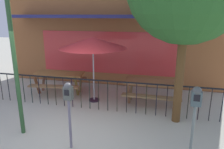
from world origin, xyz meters
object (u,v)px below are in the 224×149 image
object	(u,v)px
patio_umbrella	(93,43)
street_lamp	(11,33)
picnic_table_left	(59,77)
parking_meter_far	(68,98)
parking_meter_near	(195,106)
picnic_table_right	(153,86)

from	to	relation	value
patio_umbrella	street_lamp	xyz separation A→B (m)	(-1.09, -2.38, 0.48)
patio_umbrella	street_lamp	size ratio (longest dim) A/B	0.58
picnic_table_left	parking_meter_far	size ratio (longest dim) A/B	1.29
parking_meter_far	street_lamp	distance (m)	1.95
parking_meter_far	parking_meter_near	bearing A→B (deg)	0.72
picnic_table_left	parking_meter_near	bearing A→B (deg)	-35.55
patio_umbrella	parking_meter_near	xyz separation A→B (m)	(2.82, -2.65, -0.74)
parking_meter_near	street_lamp	bearing A→B (deg)	175.98
picnic_table_left	picnic_table_right	size ratio (longest dim) A/B	1.07
picnic_table_right	parking_meter_far	xyz separation A→B (m)	(-1.60, -2.90, 0.56)
patio_umbrella	parking_meter_far	xyz separation A→B (m)	(0.33, -2.68, -0.82)
parking_meter_far	street_lamp	size ratio (longest dim) A/B	0.40
picnic_table_left	picnic_table_right	xyz separation A→B (m)	(3.43, -0.22, 0.00)
picnic_table_left	street_lamp	distance (m)	3.39
picnic_table_right	parking_meter_far	world-z (taller)	parking_meter_far
picnic_table_left	parking_meter_far	xyz separation A→B (m)	(1.83, -3.11, 0.56)
picnic_table_right	parking_meter_near	bearing A→B (deg)	-72.81
patio_umbrella	street_lamp	distance (m)	2.66
parking_meter_far	patio_umbrella	bearing A→B (deg)	97.04
picnic_table_right	parking_meter_far	distance (m)	3.36
picnic_table_right	parking_meter_near	world-z (taller)	parking_meter_near
picnic_table_left	picnic_table_right	distance (m)	3.44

